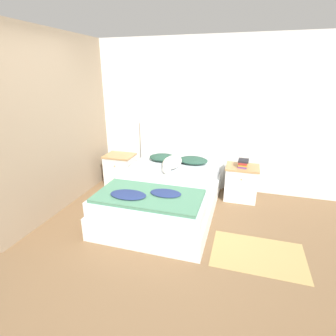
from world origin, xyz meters
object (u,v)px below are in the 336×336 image
pillow_left (163,158)px  pillow_right (193,160)px  nightstand_right (241,183)px  bed (164,195)px  book_stack (243,163)px  dog (172,163)px  nightstand_left (120,169)px

pillow_left → pillow_right: (0.54, 0.00, 0.00)m
nightstand_right → bed: bearing=-145.7°
book_stack → pillow_right: bearing=174.6°
dog → nightstand_right: bearing=11.3°
dog → book_stack: 1.14m
dog → pillow_left: bearing=130.2°
nightstand_left → pillow_left: 0.87m
bed → pillow_right: bearing=71.6°
bed → pillow_right: 0.91m
bed → pillow_left: size_ratio=4.12×
dog → book_stack: (1.12, 0.21, 0.03)m
pillow_left → book_stack: bearing=-3.3°
pillow_right → book_stack: 0.83m
dog → nightstand_left: bearing=168.1°
nightstand_right → book_stack: book_stack is taller
pillow_right → nightstand_left: bearing=-177.3°
nightstand_left → pillow_right: size_ratio=1.14×
nightstand_left → pillow_left: (0.82, 0.07, 0.29)m
nightstand_right → pillow_right: 0.87m
nightstand_right → pillow_right: (-0.82, 0.07, 0.29)m
bed → nightstand_right: nightstand_right is taller
pillow_left → dog: dog is taller
pillow_right → dog: 0.41m
pillow_left → book_stack: 1.36m
dog → pillow_right: bearing=44.3°
nightstand_left → nightstand_right: bearing=0.0°
nightstand_right → dog: size_ratio=0.73×
bed → nightstand_left: nightstand_left is taller
nightstand_right → book_stack: bearing=-79.0°
nightstand_right → pillow_right: size_ratio=1.14×
pillow_left → dog: 0.38m
pillow_left → dog: (0.24, -0.29, 0.02)m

